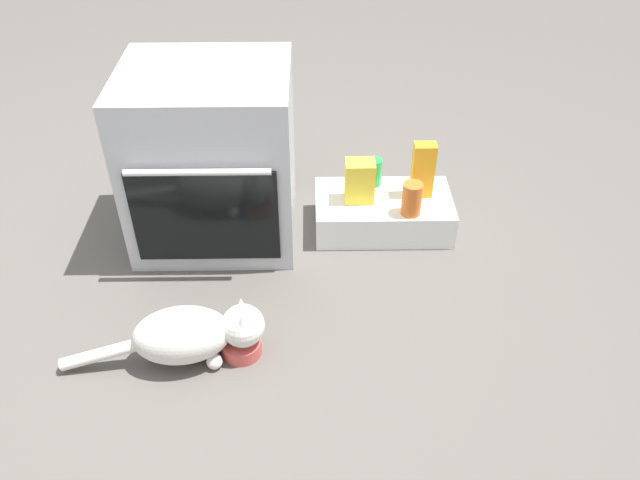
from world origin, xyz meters
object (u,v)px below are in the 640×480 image
(snack_bag, at_px, (360,181))
(juice_carton, at_px, (423,170))
(food_bowl, at_px, (241,345))
(sauce_jar, at_px, (412,199))
(cat, at_px, (193,334))
(oven, at_px, (212,157))
(soda_can, at_px, (374,172))
(pantry_cabinet, at_px, (383,212))

(snack_bag, xyz_separation_m, juice_carton, (0.26, 0.03, 0.03))
(food_bowl, height_order, sauce_jar, sauce_jar)
(cat, height_order, sauce_jar, sauce_jar)
(oven, relative_size, sauce_jar, 5.09)
(sauce_jar, distance_m, soda_can, 0.25)
(oven, distance_m, pantry_cabinet, 0.75)
(cat, distance_m, soda_can, 1.07)
(pantry_cabinet, height_order, juice_carton, juice_carton)
(snack_bag, bearing_deg, oven, 179.86)
(sauce_jar, xyz_separation_m, soda_can, (-0.13, 0.22, -0.01))
(food_bowl, relative_size, sauce_jar, 1.00)
(pantry_cabinet, bearing_deg, juice_carton, 9.13)
(soda_can, xyz_separation_m, snack_bag, (-0.07, -0.11, 0.03))
(pantry_cabinet, relative_size, snack_bag, 3.17)
(oven, xyz_separation_m, cat, (-0.00, -0.72, -0.24))
(cat, bearing_deg, soda_can, 44.11)
(oven, bearing_deg, sauce_jar, -7.39)
(oven, relative_size, soda_can, 5.94)
(pantry_cabinet, bearing_deg, soda_can, 108.73)
(cat, bearing_deg, juice_carton, 33.96)
(oven, xyz_separation_m, snack_bag, (0.59, -0.00, -0.12))
(oven, distance_m, snack_bag, 0.60)
(pantry_cabinet, height_order, sauce_jar, sauce_jar)
(pantry_cabinet, distance_m, cat, 1.01)
(pantry_cabinet, xyz_separation_m, cat, (-0.70, -0.73, 0.04))
(oven, distance_m, juice_carton, 0.86)
(oven, height_order, juice_carton, oven)
(oven, xyz_separation_m, pantry_cabinet, (0.70, 0.01, -0.28))
(cat, distance_m, juice_carton, 1.15)
(cat, xyz_separation_m, sauce_jar, (0.80, 0.62, 0.11))
(food_bowl, xyz_separation_m, sauce_jar, (0.64, 0.60, 0.19))
(pantry_cabinet, distance_m, food_bowl, 0.89)
(sauce_jar, bearing_deg, snack_bag, 153.35)
(food_bowl, bearing_deg, sauce_jar, 42.80)
(oven, height_order, soda_can, oven)
(oven, height_order, sauce_jar, oven)
(food_bowl, bearing_deg, juice_carton, 46.12)
(food_bowl, distance_m, cat, 0.17)
(cat, xyz_separation_m, snack_bag, (0.59, 0.72, 0.13))
(sauce_jar, height_order, snack_bag, snack_bag)
(sauce_jar, relative_size, snack_bag, 0.78)
(juice_carton, bearing_deg, food_bowl, -133.88)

